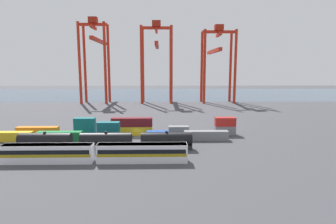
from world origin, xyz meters
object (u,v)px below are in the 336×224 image
(shipping_container_4, at_px, (158,136))
(gantry_crane_east, at_px, (217,56))
(shipping_container_2, at_px, (109,136))
(gantry_crane_west, at_px, (96,51))
(passenger_train, at_px, (95,152))
(gantry_crane_central, at_px, (157,54))
(freight_tank_row, at_px, (106,141))
(shipping_container_9, at_px, (132,131))

(shipping_container_4, xyz_separation_m, gantry_crane_east, (33.69, 92.54, 25.49))
(shipping_container_2, distance_m, gantry_crane_west, 99.52)
(shipping_container_4, bearing_deg, gantry_crane_east, 69.99)
(passenger_train, height_order, shipping_container_4, passenger_train)
(gantry_crane_central, bearing_deg, gantry_crane_west, 179.02)
(passenger_train, relative_size, freight_tank_row, 0.93)
(gantry_crane_west, bearing_deg, shipping_container_2, -75.61)
(shipping_container_4, height_order, gantry_crane_central, gantry_crane_central)
(gantry_crane_west, bearing_deg, gantry_crane_east, 0.09)
(gantry_crane_east, bearing_deg, shipping_container_2, -116.98)
(gantry_crane_central, bearing_deg, freight_tank_row, -96.07)
(freight_tank_row, xyz_separation_m, gantry_crane_west, (-24.71, 101.22, 27.40))
(gantry_crane_west, height_order, gantry_crane_central, gantry_crane_west)
(shipping_container_4, relative_size, gantry_crane_west, 0.13)
(passenger_train, xyz_separation_m, freight_tank_row, (0.50, 9.38, 0.03))
(shipping_container_4, xyz_separation_m, gantry_crane_west, (-37.12, 92.42, 28.28))
(passenger_train, distance_m, shipping_container_2, 18.20)
(passenger_train, distance_m, gantry_crane_central, 113.60)
(shipping_container_4, bearing_deg, gantry_crane_west, 111.88)
(shipping_container_9, bearing_deg, gantry_crane_west, 108.91)
(shipping_container_4, relative_size, gantry_crane_east, 0.14)
(shipping_container_2, relative_size, shipping_container_4, 1.00)
(passenger_train, relative_size, gantry_crane_west, 0.81)
(passenger_train, height_order, gantry_crane_west, gantry_crane_west)
(gantry_crane_central, relative_size, gantry_crane_east, 1.05)
(shipping_container_9, relative_size, gantry_crane_east, 0.27)
(shipping_container_2, height_order, gantry_crane_east, gantry_crane_east)
(shipping_container_4, height_order, gantry_crane_west, gantry_crane_west)
(shipping_container_4, relative_size, shipping_container_9, 0.50)
(freight_tank_row, distance_m, gantry_crane_central, 104.48)
(shipping_container_4, bearing_deg, passenger_train, -125.37)
(passenger_train, height_order, gantry_crane_east, gantry_crane_east)
(gantry_crane_central, height_order, gantry_crane_east, gantry_crane_central)
(passenger_train, bearing_deg, gantry_crane_central, 84.19)
(freight_tank_row, bearing_deg, gantry_crane_east, 65.54)
(shipping_container_9, bearing_deg, passenger_train, -101.85)
(freight_tank_row, relative_size, gantry_crane_east, 0.95)
(gantry_crane_east, bearing_deg, shipping_container_9, -115.72)
(shipping_container_4, height_order, shipping_container_9, same)
(gantry_crane_east, bearing_deg, gantry_crane_central, -178.83)
(gantry_crane_central, bearing_deg, shipping_container_2, -97.26)
(passenger_train, xyz_separation_m, gantry_crane_west, (-24.21, 110.60, 27.43))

